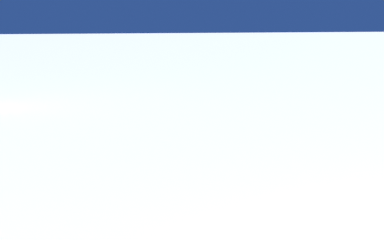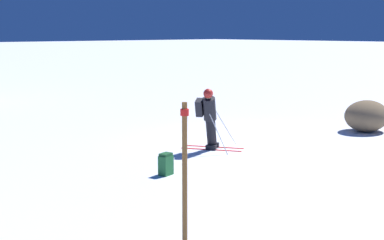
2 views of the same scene
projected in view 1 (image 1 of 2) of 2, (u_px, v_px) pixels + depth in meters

